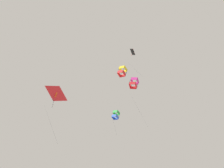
% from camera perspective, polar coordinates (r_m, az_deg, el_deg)
% --- Properties ---
extents(kite_box_upper_right, '(1.50, 1.43, 1.53)m').
position_cam_1_polar(kite_box_upper_right, '(36.27, 2.20, 2.68)').
color(kite_box_upper_right, yellow).
extents(kite_box_low_drifter, '(2.94, 2.57, 10.36)m').
position_cam_1_polar(kite_box_low_drifter, '(46.38, 4.67, 0.15)').
color(kite_box_low_drifter, '#DB2D93').
extents(kite_box_far_centre, '(1.57, 1.50, 4.92)m').
position_cam_1_polar(kite_box_far_centre, '(46.34, 0.79, -6.60)').
color(kite_box_far_centre, green).
extents(kite_diamond_near_left, '(1.98, 2.01, 5.95)m').
position_cam_1_polar(kite_diamond_near_left, '(42.33, 4.40, 6.76)').
color(kite_diamond_near_left, black).
extents(kite_delta_mid_left, '(3.26, 3.60, 9.34)m').
position_cam_1_polar(kite_delta_mid_left, '(44.42, -11.78, -2.05)').
color(kite_delta_mid_left, red).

